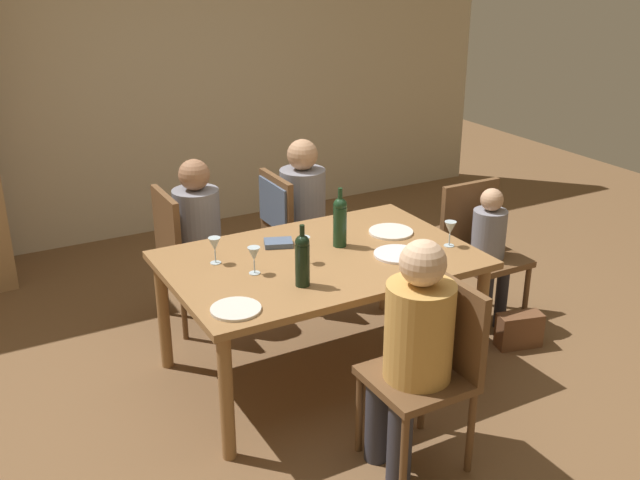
{
  "coord_description": "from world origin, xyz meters",
  "views": [
    {
      "loc": [
        -1.82,
        -3.3,
        2.36
      ],
      "look_at": [
        0.0,
        0.0,
        0.83
      ],
      "focal_mm": 41.53,
      "sensor_mm": 36.0,
      "label": 1
    }
  ],
  "objects_px": {
    "wine_glass_near_left": "(215,245)",
    "chair_far_right": "(287,220)",
    "dinner_plate_guest_right": "(236,309)",
    "handbag": "(519,330)",
    "dining_table": "(320,269)",
    "person_child_small": "(490,246)",
    "chair_right_end": "(479,244)",
    "person_man_bearded": "(414,342)",
    "chair_far_left": "(186,248)",
    "person_woman_host": "(202,229)",
    "wine_glass_near_right": "(450,229)",
    "chair_near": "(432,361)",
    "dinner_plate_guest_left": "(391,232)",
    "wine_glass_centre": "(254,255)",
    "person_man_guest": "(306,208)",
    "wine_bottle_dark_red": "(302,259)",
    "dinner_plate_host": "(397,254)",
    "wine_bottle_tall_green": "(340,220)",
    "wine_glass_far": "(304,244)"
  },
  "relations": [
    {
      "from": "dining_table",
      "to": "dinner_plate_guest_right",
      "type": "relative_size",
      "value": 6.93
    },
    {
      "from": "chair_far_left",
      "to": "person_woman_host",
      "type": "bearing_deg",
      "value": 90.0
    },
    {
      "from": "chair_far_left",
      "to": "person_woman_host",
      "type": "relative_size",
      "value": 0.83
    },
    {
      "from": "wine_bottle_tall_green",
      "to": "wine_glass_far",
      "type": "bearing_deg",
      "value": -158.98
    },
    {
      "from": "chair_far_right",
      "to": "person_man_guest",
      "type": "xyz_separation_m",
      "value": [
        0.15,
        -0.0,
        0.06
      ]
    },
    {
      "from": "chair_near",
      "to": "person_woman_host",
      "type": "distance_m",
      "value": 1.92
    },
    {
      "from": "chair_far_left",
      "to": "wine_glass_near_left",
      "type": "bearing_deg",
      "value": -5.7
    },
    {
      "from": "chair_far_right",
      "to": "dinner_plate_guest_left",
      "type": "xyz_separation_m",
      "value": [
        0.29,
        -0.82,
        0.14
      ]
    },
    {
      "from": "dining_table",
      "to": "wine_glass_near_right",
      "type": "height_order",
      "value": "wine_glass_near_right"
    },
    {
      "from": "dining_table",
      "to": "person_child_small",
      "type": "distance_m",
      "value": 1.23
    },
    {
      "from": "person_man_guest",
      "to": "dinner_plate_guest_right",
      "type": "relative_size",
      "value": 4.69
    },
    {
      "from": "chair_far_right",
      "to": "person_woman_host",
      "type": "height_order",
      "value": "person_woman_host"
    },
    {
      "from": "wine_glass_near_left",
      "to": "chair_far_right",
      "type": "bearing_deg",
      "value": 42.73
    },
    {
      "from": "person_child_small",
      "to": "person_man_guest",
      "type": "bearing_deg",
      "value": -49.46
    },
    {
      "from": "dining_table",
      "to": "chair_right_end",
      "type": "height_order",
      "value": "chair_right_end"
    },
    {
      "from": "chair_near",
      "to": "wine_glass_far",
      "type": "xyz_separation_m",
      "value": [
        -0.2,
        0.91,
        0.3
      ]
    },
    {
      "from": "person_man_bearded",
      "to": "wine_glass_near_left",
      "type": "bearing_deg",
      "value": 24.48
    },
    {
      "from": "wine_glass_near_right",
      "to": "handbag",
      "type": "xyz_separation_m",
      "value": [
        0.5,
        -0.13,
        -0.73
      ]
    },
    {
      "from": "wine_glass_near_right",
      "to": "dinner_plate_guest_right",
      "type": "height_order",
      "value": "wine_glass_near_right"
    },
    {
      "from": "dinner_plate_guest_right",
      "to": "handbag",
      "type": "xyz_separation_m",
      "value": [
        1.89,
        0.02,
        -0.63
      ]
    },
    {
      "from": "chair_far_left",
      "to": "dinner_plate_guest_left",
      "type": "height_order",
      "value": "chair_far_left"
    },
    {
      "from": "chair_far_right",
      "to": "dinner_plate_guest_right",
      "type": "relative_size",
      "value": 3.77
    },
    {
      "from": "dinner_plate_host",
      "to": "dinner_plate_guest_left",
      "type": "xyz_separation_m",
      "value": [
        0.16,
        0.3,
        0.0
      ]
    },
    {
      "from": "dining_table",
      "to": "person_man_bearded",
      "type": "height_order",
      "value": "person_man_bearded"
    },
    {
      "from": "person_woman_host",
      "to": "wine_glass_far",
      "type": "bearing_deg",
      "value": 14.1
    },
    {
      "from": "chair_right_end",
      "to": "person_man_bearded",
      "type": "bearing_deg",
      "value": 39.21
    },
    {
      "from": "chair_right_end",
      "to": "person_child_small",
      "type": "xyz_separation_m",
      "value": [
        0.0,
        -0.11,
        0.03
      ]
    },
    {
      "from": "handbag",
      "to": "wine_bottle_dark_red",
      "type": "bearing_deg",
      "value": 177.23
    },
    {
      "from": "wine_glass_near_right",
      "to": "handbag",
      "type": "distance_m",
      "value": 0.89
    },
    {
      "from": "chair_right_end",
      "to": "person_man_bearded",
      "type": "relative_size",
      "value": 0.79
    },
    {
      "from": "wine_glass_centre",
      "to": "wine_glass_near_right",
      "type": "relative_size",
      "value": 1.0
    },
    {
      "from": "person_man_bearded",
      "to": "person_man_guest",
      "type": "height_order",
      "value": "person_man_bearded"
    },
    {
      "from": "chair_far_right",
      "to": "dinner_plate_guest_right",
      "type": "distance_m",
      "value": 1.6
    },
    {
      "from": "person_woman_host",
      "to": "dinner_plate_guest_right",
      "type": "relative_size",
      "value": 4.56
    },
    {
      "from": "person_man_guest",
      "to": "dinner_plate_host",
      "type": "relative_size",
      "value": 4.32
    },
    {
      "from": "chair_far_right",
      "to": "chair_right_end",
      "type": "relative_size",
      "value": 1.0
    },
    {
      "from": "wine_glass_near_left",
      "to": "dinner_plate_guest_left",
      "type": "relative_size",
      "value": 0.56
    },
    {
      "from": "person_woman_host",
      "to": "person_man_bearded",
      "type": "bearing_deg",
      "value": 9.98
    },
    {
      "from": "chair_near",
      "to": "dinner_plate_guest_right",
      "type": "xyz_separation_m",
      "value": [
        -0.75,
        0.56,
        0.2
      ]
    },
    {
      "from": "person_child_small",
      "to": "wine_bottle_tall_green",
      "type": "distance_m",
      "value": 1.1
    },
    {
      "from": "wine_bottle_dark_red",
      "to": "wine_glass_far",
      "type": "bearing_deg",
      "value": 60.75
    },
    {
      "from": "person_woman_host",
      "to": "wine_bottle_dark_red",
      "type": "relative_size",
      "value": 3.39
    },
    {
      "from": "person_man_bearded",
      "to": "wine_glass_near_left",
      "type": "relative_size",
      "value": 7.78
    },
    {
      "from": "person_man_bearded",
      "to": "wine_bottle_dark_red",
      "type": "bearing_deg",
      "value": 19.26
    },
    {
      "from": "handbag",
      "to": "wine_glass_centre",
      "type": "bearing_deg",
      "value": 168.86
    },
    {
      "from": "dinner_plate_host",
      "to": "wine_glass_centre",
      "type": "bearing_deg",
      "value": 168.37
    },
    {
      "from": "wine_glass_centre",
      "to": "chair_right_end",
      "type": "bearing_deg",
      "value": 4.04
    },
    {
      "from": "person_man_guest",
      "to": "dinner_plate_guest_left",
      "type": "distance_m",
      "value": 0.84
    },
    {
      "from": "person_man_guest",
      "to": "handbag",
      "type": "relative_size",
      "value": 4.08
    },
    {
      "from": "dining_table",
      "to": "chair_far_left",
      "type": "distance_m",
      "value": 1.05
    }
  ]
}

